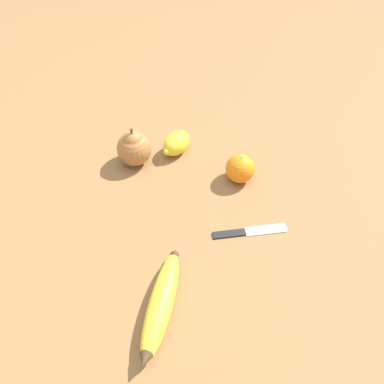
{
  "coord_description": "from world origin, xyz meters",
  "views": [
    {
      "loc": [
        -0.26,
        0.41,
        0.64
      ],
      "look_at": [
        -0.06,
        -0.1,
        0.03
      ],
      "focal_mm": 35.0,
      "sensor_mm": 36.0,
      "label": 1
    }
  ],
  "objects_px": {
    "orange": "(240,169)",
    "lemon": "(176,143)",
    "banana": "(161,304)",
    "pear": "(134,147)",
    "paring_knife": "(247,231)"
  },
  "relations": [
    {
      "from": "orange",
      "to": "lemon",
      "type": "height_order",
      "value": "orange"
    },
    {
      "from": "banana",
      "to": "pear",
      "type": "relative_size",
      "value": 2.18
    },
    {
      "from": "orange",
      "to": "lemon",
      "type": "xyz_separation_m",
      "value": [
        0.17,
        -0.03,
        -0.01
      ]
    },
    {
      "from": "banana",
      "to": "paring_knife",
      "type": "bearing_deg",
      "value": 146.53
    },
    {
      "from": "banana",
      "to": "paring_knife",
      "type": "height_order",
      "value": "banana"
    },
    {
      "from": "banana",
      "to": "lemon",
      "type": "height_order",
      "value": "lemon"
    },
    {
      "from": "paring_knife",
      "to": "orange",
      "type": "bearing_deg",
      "value": 173.55
    },
    {
      "from": "pear",
      "to": "banana",
      "type": "bearing_deg",
      "value": 123.88
    },
    {
      "from": "banana",
      "to": "paring_knife",
      "type": "xyz_separation_m",
      "value": [
        -0.1,
        -0.22,
        -0.02
      ]
    },
    {
      "from": "paring_knife",
      "to": "pear",
      "type": "bearing_deg",
      "value": -138.25
    },
    {
      "from": "lemon",
      "to": "paring_knife",
      "type": "xyz_separation_m",
      "value": [
        -0.23,
        0.17,
        -0.02
      ]
    },
    {
      "from": "lemon",
      "to": "pear",
      "type": "bearing_deg",
      "value": 41.31
    },
    {
      "from": "orange",
      "to": "banana",
      "type": "bearing_deg",
      "value": 84.52
    },
    {
      "from": "orange",
      "to": "pear",
      "type": "distance_m",
      "value": 0.26
    },
    {
      "from": "orange",
      "to": "pear",
      "type": "height_order",
      "value": "pear"
    }
  ]
}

